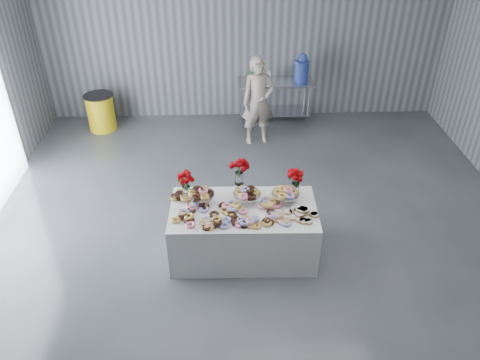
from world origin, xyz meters
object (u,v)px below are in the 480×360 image
at_px(display_table, 243,231).
at_px(person, 258,101).
at_px(water_jug, 302,69).
at_px(prep_table, 275,94).
at_px(trash_barrel, 101,112).

distance_m(display_table, person, 3.20).
distance_m(display_table, water_jug, 4.23).
height_order(prep_table, trash_barrel, prep_table).
relative_size(water_jug, trash_barrel, 0.75).
relative_size(display_table, prep_table, 1.27).
xyz_separation_m(person, trash_barrel, (-3.09, 0.63, -0.47)).
bearing_deg(trash_barrel, person, -11.51).
xyz_separation_m(display_table, person, (0.41, 3.14, 0.46)).
distance_m(water_jug, trash_barrel, 4.07).
distance_m(display_table, prep_table, 4.04).
xyz_separation_m(prep_table, trash_barrel, (-3.49, -0.18, -0.25)).
relative_size(display_table, trash_barrel, 2.58).
height_order(water_jug, person, person).
height_order(display_table, prep_table, prep_table).
xyz_separation_m(water_jug, trash_barrel, (-3.99, -0.18, -0.78)).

